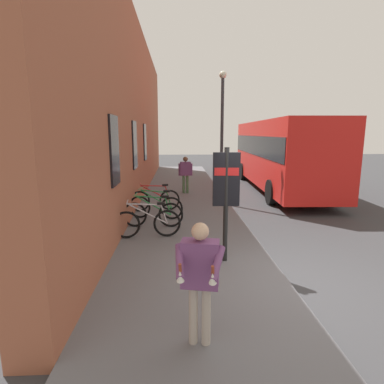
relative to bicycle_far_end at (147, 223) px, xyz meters
The scene contains 12 objects.
ground 5.19m from the bicycle_far_end, 47.93° to the right, with size 60.00×60.00×0.00m, color #38383A.
sidewalk_pavement 5.58m from the bicycle_far_end, 11.20° to the right, with size 24.00×3.50×0.12m, color slate.
station_facade 7.21m from the bicycle_far_end, ahead, with size 22.00×0.65×7.18m.
bicycle_far_end is the anchor object (origin of this frame).
bicycle_beside_lamp 0.93m from the bicycle_far_end, ahead, with size 0.48×1.77×0.97m.
bicycle_nearest_sign 1.82m from the bicycle_far_end, ahead, with size 0.55×1.74×0.97m.
bicycle_leaning_wall 2.86m from the bicycle_far_end, ahead, with size 0.48×1.76×0.97m.
transit_info_sign 2.68m from the bicycle_far_end, 131.63° to the right, with size 0.11×0.55×2.40m.
city_bus 9.52m from the bicycle_far_end, 38.26° to the right, with size 10.60×2.98×3.35m.
pedestrian_near_bus 6.19m from the bicycle_far_end, 10.90° to the right, with size 0.25×0.63×1.65m.
tourist_with_hotdogs 4.42m from the bicycle_far_end, 166.05° to the right, with size 0.62×0.61×1.62m.
street_lamp 5.63m from the bicycle_far_end, 30.32° to the right, with size 0.28×0.28×4.96m.
Camera 1 is at (-5.27, 2.04, 2.80)m, focal length 29.12 mm.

